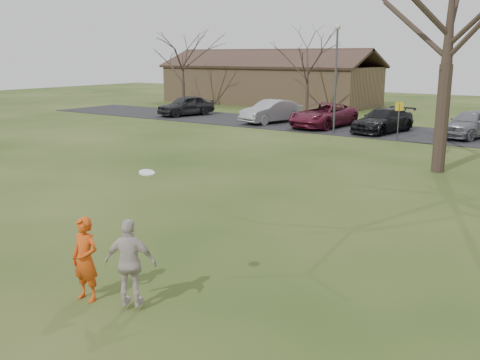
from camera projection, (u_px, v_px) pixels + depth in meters
The scene contains 12 objects.
ground at pixel (124, 293), 10.51m from camera, with size 120.00×120.00×0.00m, color #1E380F.
parking_strip at pixel (449, 137), 30.56m from camera, with size 62.00×6.50×0.04m, color black.
player_defender at pixel (85, 259), 10.04m from camera, with size 0.59×0.39×1.62m, color #D44811.
car_0 at pixel (186, 105), 40.95m from camera, with size 1.81×4.50×1.53m, color #252527.
car_1 at pixel (271, 111), 36.54m from camera, with size 1.63×4.68×1.54m, color #949599.
car_2 at pixel (323, 115), 34.37m from camera, with size 2.52×5.47×1.52m, color maroon.
car_3 at pixel (383, 120), 32.00m from camera, with size 1.97×4.85×1.41m, color black.
car_4 at pixel (471, 124), 29.91m from camera, with size 1.84×4.57×1.56m, color slate.
catching_play at pixel (131, 263), 9.59m from camera, with size 1.03×0.78×2.51m.
building at pixel (269, 83), 51.60m from camera, with size 20.60×8.50×5.14m.
lamp_post at pixel (336, 65), 30.97m from camera, with size 0.34×0.34×6.27m.
sign_yellow at pixel (399, 114), 28.93m from camera, with size 0.35×0.35×2.08m.
Camera 1 is at (7.39, -6.73, 4.53)m, focal length 40.23 mm.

